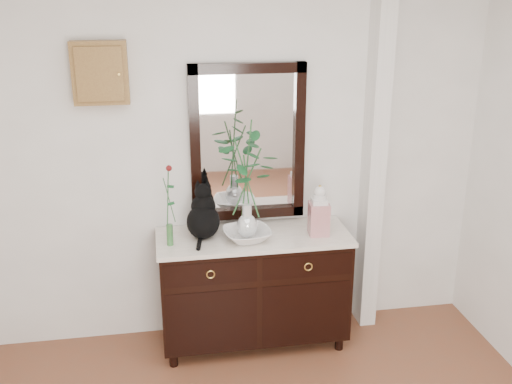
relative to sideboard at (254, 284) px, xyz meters
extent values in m
cube|color=white|center=(-0.10, 0.25, 0.88)|extent=(3.60, 0.04, 2.70)
cube|color=white|center=(0.90, 0.17, 0.88)|extent=(0.12, 0.20, 2.70)
cube|color=black|center=(0.00, 0.00, -0.01)|extent=(1.30, 0.50, 0.82)
cube|color=white|center=(0.00, 0.00, 0.36)|extent=(1.33, 0.52, 0.03)
cube|color=black|center=(0.00, 0.24, 0.97)|extent=(0.80, 0.06, 1.10)
cube|color=white|center=(0.00, 0.25, 0.97)|extent=(0.66, 0.01, 0.96)
cube|color=brown|center=(-0.95, 0.21, 1.48)|extent=(0.35, 0.10, 0.40)
imported|color=white|center=(-0.06, -0.07, 0.41)|extent=(0.35, 0.35, 0.08)
camera|label=1|loc=(-0.62, -3.73, 2.02)|focal=42.00mm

